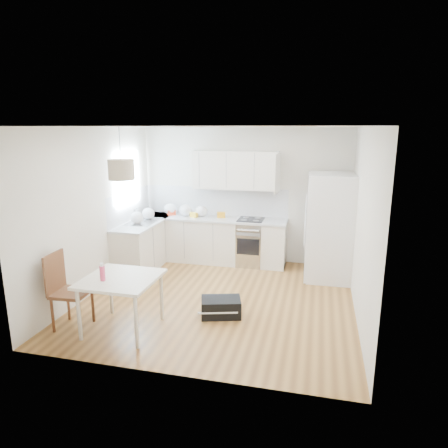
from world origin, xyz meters
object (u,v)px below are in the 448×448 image
object	(u,v)px
refrigerator	(330,227)
dining_chair	(71,291)
gym_bag	(221,307)
dining_table	(121,283)

from	to	relation	value
refrigerator	dining_chair	bearing A→B (deg)	-142.27
refrigerator	gym_bag	bearing A→B (deg)	-129.06
dining_table	gym_bag	size ratio (longest dim) A/B	1.68
refrigerator	dining_table	distance (m)	3.85
dining_chair	dining_table	bearing A→B (deg)	4.95
dining_table	dining_chair	size ratio (longest dim) A/B	0.91
dining_chair	gym_bag	xyz separation A→B (m)	(1.89, 0.80, -0.40)
dining_table	gym_bag	xyz separation A→B (m)	(1.20, 0.71, -0.54)
dining_table	dining_chair	world-z (taller)	dining_chair
refrigerator	dining_table	world-z (taller)	refrigerator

